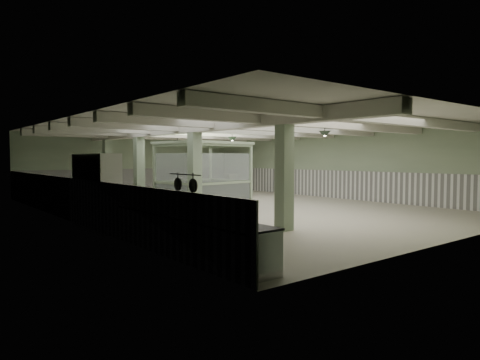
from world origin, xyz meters
TOP-DOWN VIEW (x-y plane):
  - floor at (0.00, 0.00)m, footprint 20.00×20.00m
  - ceiling at (0.00, 0.00)m, footprint 14.00×20.00m
  - wall_back at (0.00, 10.00)m, footprint 14.00×0.02m
  - wall_front at (0.00, -10.00)m, footprint 14.00×0.02m
  - wall_left at (-7.00, 0.00)m, footprint 0.02×20.00m
  - wall_right at (7.00, 0.00)m, footprint 0.02×20.00m
  - wainscot_left at (-6.97, 0.00)m, footprint 0.05×19.90m
  - wainscot_right at (6.97, 0.00)m, footprint 0.05×19.90m
  - wainscot_back at (0.00, 9.97)m, footprint 13.90×0.05m
  - girder at (-2.50, 0.00)m, footprint 0.45×19.90m
  - beam_a at (0.00, -7.50)m, footprint 13.90×0.35m
  - beam_b at (0.00, -5.00)m, footprint 13.90×0.35m
  - beam_c at (0.00, -2.50)m, footprint 13.90×0.35m
  - beam_d at (0.00, 0.00)m, footprint 13.90×0.35m
  - beam_e at (0.00, 2.50)m, footprint 13.90×0.35m
  - beam_f at (0.00, 5.00)m, footprint 13.90×0.35m
  - beam_g at (0.00, 7.50)m, footprint 13.90×0.35m
  - column_a at (-2.50, -6.00)m, footprint 0.42×0.42m
  - column_b at (-2.50, -1.00)m, footprint 0.42×0.42m
  - column_c at (-2.50, 4.00)m, footprint 0.42×0.42m
  - column_d at (-2.50, 8.00)m, footprint 0.42×0.42m
  - hook_rail at (-6.93, -7.60)m, footprint 0.02×1.20m
  - pendant_front at (0.50, -5.00)m, footprint 0.44×0.44m
  - pendant_mid at (0.50, 0.50)m, footprint 0.44×0.44m
  - pendant_back at (0.50, 5.50)m, footprint 0.44×0.44m
  - prep_counter at (-6.54, -7.00)m, footprint 0.93×5.35m
  - pitcher_near at (-6.43, -8.36)m, footprint 0.18×0.21m
  - pitcher_far at (-6.53, -8.35)m, footprint 0.24×0.26m
  - veg_colander at (-6.38, -6.94)m, footprint 0.56×0.56m
  - orange_bowl at (-6.58, -5.13)m, footprint 0.29×0.29m
  - skillet_near at (-6.88, -7.84)m, footprint 0.04×0.28m
  - skillet_far at (-6.88, -7.23)m, footprint 0.04×0.27m
  - walkin_cooler at (-6.62, -1.64)m, footprint 1.23×2.67m
  - guard_booth at (-0.75, 1.05)m, footprint 3.93×3.44m
  - filing_cabinet at (1.18, 1.50)m, footprint 0.57×0.72m

SIDE VIEW (x-z plane):
  - floor at x=0.00m, z-range 0.00..0.00m
  - prep_counter at x=-6.54m, z-range 0.01..0.92m
  - filing_cabinet at x=1.18m, z-range 0.00..1.38m
  - wainscot_left at x=-6.97m, z-range 0.00..1.50m
  - wainscot_right at x=6.97m, z-range 0.00..1.50m
  - wainscot_back at x=0.00m, z-range 0.00..1.50m
  - orange_bowl at x=-6.58m, z-range 0.90..1.00m
  - veg_colander at x=-6.38m, z-range 0.90..1.12m
  - pitcher_near at x=-6.43m, z-range 0.90..1.15m
  - pitcher_far at x=-6.53m, z-range 0.90..1.16m
  - walkin_cooler at x=-6.62m, z-range 0.00..2.45m
  - skillet_near at x=-6.88m, z-range 1.49..1.77m
  - skillet_far at x=-6.88m, z-range 1.49..1.77m
  - wall_back at x=0.00m, z-range 0.00..3.60m
  - wall_front at x=0.00m, z-range 0.00..3.60m
  - wall_left at x=-7.00m, z-range 0.00..3.60m
  - wall_right at x=7.00m, z-range 0.00..3.60m
  - column_a at x=-2.50m, z-range 0.00..3.60m
  - column_b at x=-2.50m, z-range 0.00..3.60m
  - column_c at x=-2.50m, z-range 0.00..3.60m
  - column_d at x=-2.50m, z-range 0.00..3.60m
  - hook_rail at x=-6.93m, z-range 1.84..1.86m
  - guard_booth at x=-0.75m, z-range 0.47..3.39m
  - pendant_front at x=0.50m, z-range 2.94..3.16m
  - pendant_mid at x=0.50m, z-range 2.94..3.16m
  - pendant_back at x=0.50m, z-range 2.94..3.16m
  - girder at x=-2.50m, z-range 3.18..3.58m
  - beam_a at x=0.00m, z-range 3.26..3.58m
  - beam_b at x=0.00m, z-range 3.26..3.58m
  - beam_c at x=0.00m, z-range 3.26..3.58m
  - beam_d at x=0.00m, z-range 3.26..3.58m
  - beam_e at x=0.00m, z-range 3.26..3.58m
  - beam_f at x=0.00m, z-range 3.26..3.58m
  - beam_g at x=0.00m, z-range 3.26..3.58m
  - ceiling at x=0.00m, z-range 3.59..3.61m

